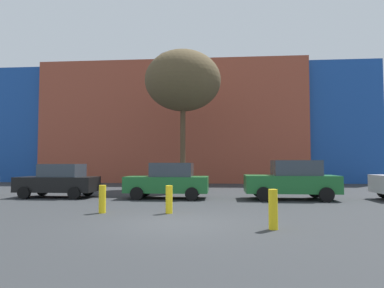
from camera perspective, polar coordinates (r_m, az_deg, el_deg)
ground_plane at (r=10.09m, az=-2.72°, el=-13.09°), size 200.00×200.00×0.00m
building_backdrop at (r=34.68m, az=-2.32°, el=2.80°), size 35.41×11.75×12.62m
parked_car_1 at (r=18.44m, az=-21.40°, el=-5.75°), size 3.87×1.90×1.68m
parked_car_2 at (r=16.75m, az=-3.98°, el=-6.14°), size 4.00×1.96×1.73m
parked_car_3 at (r=16.89m, az=16.37°, el=-5.80°), size 4.27×2.10×1.85m
bare_tree_0 at (r=22.95m, az=-1.53°, el=10.46°), size 5.03×5.03×9.17m
bollard_yellow_0 at (r=11.91m, az=-3.86°, el=-9.25°), size 0.24×0.24×0.95m
bollard_yellow_1 at (r=9.32m, az=13.43°, el=-10.60°), size 0.24×0.24×1.05m
bollard_yellow_2 at (r=12.35m, az=-14.78°, el=-8.91°), size 0.24×0.24×0.96m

